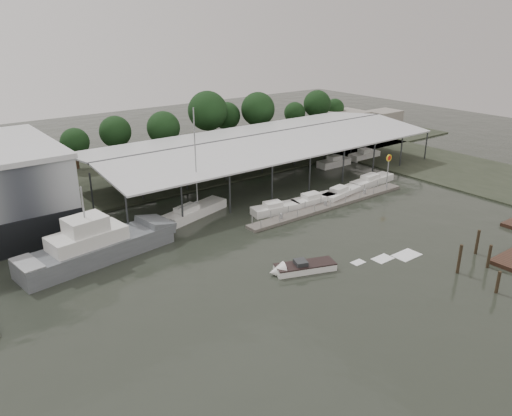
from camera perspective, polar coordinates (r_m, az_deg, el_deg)
ground at (r=54.16m, az=4.85°, el=-6.22°), size 200.00×200.00×0.00m
land_strip_far at (r=87.55m, az=-13.88°, el=4.04°), size 140.00×30.00×0.30m
land_strip_east at (r=93.32m, az=21.58°, el=4.20°), size 20.00×60.00×0.30m
covered_boat_shed at (r=82.68m, az=0.74°, el=8.00°), size 58.24×24.00×6.96m
floating_dock at (r=70.27m, az=8.51°, el=0.34°), size 28.00×2.00×1.40m
shell_fuel_sign at (r=77.85m, az=14.89°, el=4.79°), size 1.10×0.18×5.55m
distant_commercial_buildings at (r=123.93m, az=11.50°, el=9.93°), size 22.00×8.00×4.00m
grey_trawler at (r=56.74m, az=-17.56°, el=-4.10°), size 17.98×6.63×8.84m
white_sailboat at (r=66.54m, az=-7.06°, el=-0.36°), size 10.18×5.19×14.43m
speedboat_underway at (r=52.18m, az=5.01°, el=-6.85°), size 17.40×7.73×2.00m
moored_cruiser_0 at (r=67.16m, az=2.21°, el=-0.05°), size 6.99×3.34×1.70m
moored_cruiser_1 at (r=70.82m, az=6.56°, el=0.96°), size 7.30×2.54×1.70m
moored_cruiser_2 at (r=73.99m, az=9.66°, el=1.68°), size 7.57×3.36×1.70m
moored_cruiser_3 at (r=80.81m, az=13.08°, el=3.08°), size 8.89×2.92×1.70m
mooring_pilings at (r=56.60m, az=25.74°, el=-5.86°), size 6.67×7.54×3.78m
horizon_tree_line at (r=102.01m, az=-3.25°, el=10.55°), size 66.14×9.96×11.52m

